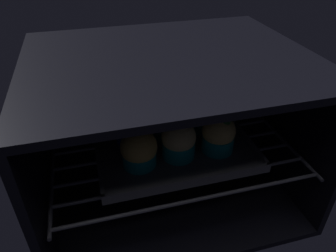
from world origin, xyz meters
TOP-DOWN VIEW (x-y plane):
  - oven_cavity at (0.00, 26.25)cm, footprint 59.00×47.00cm
  - oven_rack at (0.00, 22.00)cm, footprint 54.80×42.00cm
  - baking_tray at (0.00, 23.48)cm, footprint 35.13×35.13cm
  - muffin_row0_col0 at (-8.71, 14.42)cm, footprint 7.73×7.73cm
  - muffin_row0_col1 at (0.09, 14.92)cm, footprint 7.43×7.43cm
  - muffin_row0_col2 at (9.07, 14.71)cm, footprint 7.35×7.35cm
  - muffin_row1_col0 at (-8.85, 23.34)cm, footprint 7.67×7.67cm
  - muffin_row1_col1 at (-0.37, 23.30)cm, footprint 7.12×7.12cm
  - muffin_row1_col2 at (9.22, 23.59)cm, footprint 7.12×7.12cm
  - muffin_row2_col0 at (-9.22, 32.56)cm, footprint 7.36×7.36cm
  - muffin_row2_col1 at (0.22, 32.72)cm, footprint 7.50×7.50cm
  - muffin_row2_col2 at (8.51, 32.14)cm, footprint 7.12×7.12cm

SIDE VIEW (x-z plane):
  - oven_rack at x=0.00cm, z-range 13.20..14.00cm
  - baking_tray at x=0.00cm, z-range 13.58..15.78cm
  - oven_cavity at x=0.00cm, z-range -1.50..35.50cm
  - muffin_row1_col2 at x=9.22cm, z-range 14.76..22.63cm
  - muffin_row0_col0 at x=-8.71cm, z-range 14.78..23.25cm
  - muffin_row1_col0 at x=-8.85cm, z-range 14.79..23.31cm
  - muffin_row2_col2 at x=8.51cm, z-range 14.82..23.39cm
  - muffin_row1_col1 at x=-0.37cm, z-range 14.87..23.34cm
  - muffin_row2_col0 at x=-9.22cm, z-range 14.85..23.40cm
  - muffin_row0_col1 at x=0.09cm, z-range 14.87..23.67cm
  - muffin_row0_col2 at x=9.07cm, z-range 14.76..23.95cm
  - muffin_row2_col1 at x=0.22cm, z-range 14.91..23.93cm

